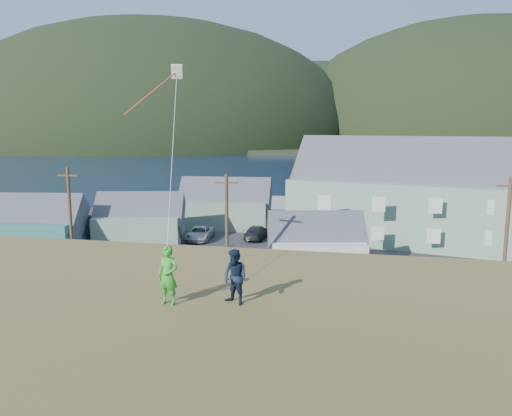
{
  "coord_description": "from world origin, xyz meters",
  "views": [
    {
      "loc": [
        5.89,
        -31.68,
        12.09
      ],
      "look_at": [
        1.9,
        -12.19,
        8.8
      ],
      "focal_mm": 35.0,
      "sensor_mm": 36.0,
      "label": 1
    }
  ],
  "objects_px": {
    "lodge": "(481,197)",
    "shed_palegreen_near": "(140,221)",
    "shed_white": "(316,246)",
    "kite_flyer_green": "(168,276)",
    "shed_palegreen_far": "(225,205)",
    "kite_flyer_navy": "(235,277)",
    "shed_teal": "(37,226)",
    "wharf": "(274,205)"
  },
  "relations": [
    {
      "from": "shed_palegreen_near",
      "to": "kite_flyer_green",
      "type": "relative_size",
      "value": 5.99
    },
    {
      "from": "wharf",
      "to": "shed_teal",
      "type": "distance_m",
      "value": 35.1
    },
    {
      "from": "shed_palegreen_near",
      "to": "kite_flyer_navy",
      "type": "bearing_deg",
      "value": -73.99
    },
    {
      "from": "shed_teal",
      "to": "shed_white",
      "type": "relative_size",
      "value": 1.08
    },
    {
      "from": "shed_teal",
      "to": "wharf",
      "type": "bearing_deg",
      "value": 50.67
    },
    {
      "from": "lodge",
      "to": "shed_white",
      "type": "xyz_separation_m",
      "value": [
        -15.1,
        -12.62,
        -2.68
      ]
    },
    {
      "from": "kite_flyer_green",
      "to": "shed_palegreen_near",
      "type": "bearing_deg",
      "value": 124.69
    },
    {
      "from": "shed_white",
      "to": "shed_palegreen_far",
      "type": "xyz_separation_m",
      "value": [
        -12.26,
        17.04,
        0.38
      ]
    },
    {
      "from": "shed_palegreen_far",
      "to": "shed_palegreen_near",
      "type": "bearing_deg",
      "value": -126.86
    },
    {
      "from": "lodge",
      "to": "shed_white",
      "type": "relative_size",
      "value": 4.45
    },
    {
      "from": "shed_teal",
      "to": "shed_palegreen_near",
      "type": "bearing_deg",
      "value": 23.13
    },
    {
      "from": "shed_palegreen_near",
      "to": "kite_flyer_navy",
      "type": "height_order",
      "value": "kite_flyer_navy"
    },
    {
      "from": "kite_flyer_green",
      "to": "shed_teal",
      "type": "bearing_deg",
      "value": 139.2
    },
    {
      "from": "wharf",
      "to": "shed_palegreen_near",
      "type": "bearing_deg",
      "value": -111.48
    },
    {
      "from": "shed_teal",
      "to": "lodge",
      "type": "bearing_deg",
      "value": 5.93
    },
    {
      "from": "shed_white",
      "to": "kite_flyer_green",
      "type": "height_order",
      "value": "kite_flyer_green"
    },
    {
      "from": "kite_flyer_navy",
      "to": "kite_flyer_green",
      "type": "bearing_deg",
      "value": -139.18
    },
    {
      "from": "shed_white",
      "to": "shed_palegreen_far",
      "type": "height_order",
      "value": "shed_palegreen_far"
    },
    {
      "from": "lodge",
      "to": "kite_flyer_green",
      "type": "height_order",
      "value": "lodge"
    },
    {
      "from": "shed_palegreen_near",
      "to": "shed_white",
      "type": "xyz_separation_m",
      "value": [
        18.61,
        -7.05,
        -0.04
      ]
    },
    {
      "from": "shed_white",
      "to": "shed_palegreen_far",
      "type": "distance_m",
      "value": 20.99
    },
    {
      "from": "shed_white",
      "to": "kite_flyer_green",
      "type": "distance_m",
      "value": 27.86
    },
    {
      "from": "lodge",
      "to": "shed_palegreen_near",
      "type": "relative_size",
      "value": 3.94
    },
    {
      "from": "shed_teal",
      "to": "shed_palegreen_near",
      "type": "distance_m",
      "value": 9.67
    },
    {
      "from": "shed_teal",
      "to": "kite_flyer_navy",
      "type": "relative_size",
      "value": 6.13
    },
    {
      "from": "wharf",
      "to": "kite_flyer_green",
      "type": "height_order",
      "value": "kite_flyer_green"
    },
    {
      "from": "lodge",
      "to": "shed_palegreen_near",
      "type": "height_order",
      "value": "lodge"
    },
    {
      "from": "shed_white",
      "to": "kite_flyer_green",
      "type": "bearing_deg",
      "value": -106.63
    },
    {
      "from": "wharf",
      "to": "shed_white",
      "type": "relative_size",
      "value": 2.96
    },
    {
      "from": "shed_palegreen_near",
      "to": "shed_palegreen_far",
      "type": "distance_m",
      "value": 11.85
    },
    {
      "from": "shed_palegreen_near",
      "to": "kite_flyer_navy",
      "type": "relative_size",
      "value": 6.43
    },
    {
      "from": "shed_teal",
      "to": "shed_palegreen_far",
      "type": "bearing_deg",
      "value": 37.56
    },
    {
      "from": "lodge",
      "to": "shed_palegreen_far",
      "type": "height_order",
      "value": "lodge"
    },
    {
      "from": "wharf",
      "to": "shed_palegreen_near",
      "type": "distance_m",
      "value": 26.91
    },
    {
      "from": "shed_palegreen_near",
      "to": "shed_white",
      "type": "bearing_deg",
      "value": -33.38
    },
    {
      "from": "shed_teal",
      "to": "kite_flyer_green",
      "type": "bearing_deg",
      "value": -57.76
    },
    {
      "from": "shed_palegreen_far",
      "to": "kite_flyer_green",
      "type": "distance_m",
      "value": 45.75
    },
    {
      "from": "shed_palegreen_far",
      "to": "kite_flyer_green",
      "type": "bearing_deg",
      "value": -81.24
    },
    {
      "from": "wharf",
      "to": "shed_palegreen_far",
      "type": "bearing_deg",
      "value": -103.06
    },
    {
      "from": "shed_teal",
      "to": "shed_palegreen_near",
      "type": "relative_size",
      "value": 0.95
    },
    {
      "from": "shed_palegreen_near",
      "to": "shed_palegreen_far",
      "type": "bearing_deg",
      "value": 44.91
    },
    {
      "from": "shed_palegreen_near",
      "to": "shed_white",
      "type": "relative_size",
      "value": 1.13
    }
  ]
}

